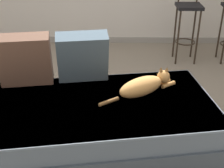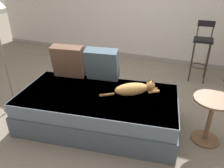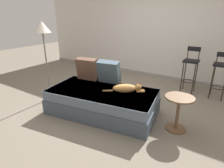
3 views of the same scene
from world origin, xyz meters
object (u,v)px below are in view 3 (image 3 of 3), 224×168
couch (102,101)px  bar_stool_by_doorway (221,71)px  throw_pillow_corner (87,69)px  cat (126,88)px  throw_pillow_middle (109,72)px  floor_lamp (43,35)px  side_table (178,109)px  bar_stool_near_window (191,66)px

couch → bar_stool_by_doorway: bar_stool_by_doorway is taller
throw_pillow_corner → cat: throw_pillow_corner is taller
throw_pillow_middle → floor_lamp: 1.48m
bar_stool_by_doorway → side_table: (-0.41, -1.72, -0.24)m
throw_pillow_corner → cat: bearing=-8.6°
throw_pillow_middle → side_table: throw_pillow_middle is taller
cat → bar_stool_by_doorway: (1.31, 1.76, 0.09)m
couch → throw_pillow_corner: size_ratio=4.43×
throw_pillow_corner → bar_stool_by_doorway: size_ratio=0.47×
couch → cat: 0.53m
throw_pillow_middle → side_table: bearing=-7.4°
side_table → floor_lamp: 2.84m
throw_pillow_corner → throw_pillow_middle: (0.48, 0.08, -0.00)m
couch → floor_lamp: size_ratio=1.28×
floor_lamp → throw_pillow_middle: bearing=22.1°
cat → bar_stool_by_doorway: bearing=53.4°
throw_pillow_middle → bar_stool_near_window: (1.22, 1.53, -0.06)m
bar_stool_by_doorway → throw_pillow_middle: bearing=-140.0°
throw_pillow_corner → floor_lamp: bearing=-150.3°
couch → bar_stool_near_window: 2.25m
bar_stool_near_window → floor_lamp: size_ratio=0.65×
bar_stool_near_window → throw_pillow_middle: bearing=-128.6°
throw_pillow_corner → bar_stool_by_doorway: bar_stool_by_doorway is taller
cat → side_table: cat is taller
side_table → floor_lamp: size_ratio=0.35×
throw_pillow_corner → bar_stool_near_window: bar_stool_near_window is taller
couch → throw_pillow_corner: bearing=152.1°
throw_pillow_middle → cat: (0.52, -0.23, -0.16)m
throw_pillow_corner → throw_pillow_middle: same height
cat → bar_stool_by_doorway: bar_stool_by_doorway is taller
couch → side_table: side_table is taller
throw_pillow_corner → bar_stool_near_window: 2.34m
side_table → couch: bearing=-171.2°
throw_pillow_corner → floor_lamp: 1.09m
bar_stool_near_window → cat: bearing=-111.6°
bar_stool_near_window → side_table: bar_stool_near_window is taller
couch → cat: bearing=21.3°
throw_pillow_corner → throw_pillow_middle: size_ratio=1.00×
throw_pillow_corner → throw_pillow_middle: 0.49m
couch → throw_pillow_middle: 0.61m
couch → floor_lamp: 1.75m
throw_pillow_middle → bar_stool_near_window: 1.96m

